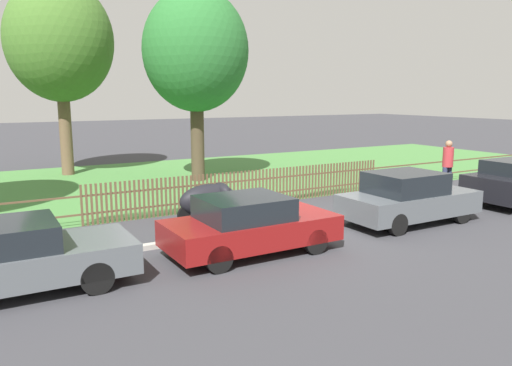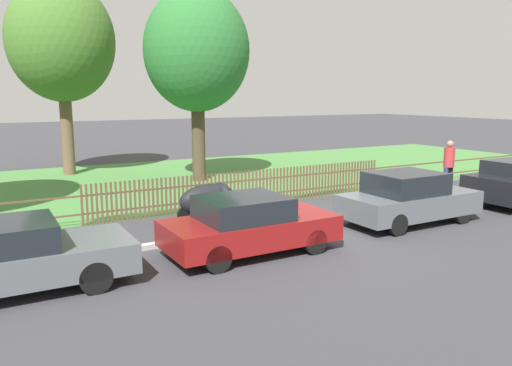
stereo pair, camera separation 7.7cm
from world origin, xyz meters
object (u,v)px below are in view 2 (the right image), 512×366
object	(u,v)px
parked_car_black_saloon	(249,225)
parked_car_silver_hatchback	(4,258)
covered_motorcycle	(210,199)
tree_behind_motorcycle	(61,42)
parked_car_navy_estate	(408,198)
pedestrian_near_fence	(449,163)
tree_mid_park	(197,52)

from	to	relation	value
parked_car_black_saloon	parked_car_silver_hatchback	bearing A→B (deg)	178.10
covered_motorcycle	tree_behind_motorcycle	xyz separation A→B (m)	(-1.96, 10.74, 5.05)
parked_car_navy_estate	parked_car_silver_hatchback	bearing A→B (deg)	-179.83
parked_car_black_saloon	parked_car_navy_estate	size ratio (longest dim) A/B	0.98
parked_car_black_saloon	tree_behind_motorcycle	size ratio (longest dim) A/B	0.46
parked_car_navy_estate	pedestrian_near_fence	world-z (taller)	pedestrian_near_fence
tree_mid_park	parked_car_silver_hatchback	bearing A→B (deg)	-129.48
parked_car_navy_estate	tree_mid_park	bearing A→B (deg)	103.42
parked_car_navy_estate	parked_car_black_saloon	bearing A→B (deg)	-178.17
parked_car_black_saloon	tree_behind_motorcycle	xyz separation A→B (m)	(-1.56, 13.72, 5.05)
parked_car_silver_hatchback	tree_behind_motorcycle	distance (m)	14.87
parked_car_black_saloon	parked_car_navy_estate	distance (m)	5.07
parked_car_black_saloon	tree_mid_park	size ratio (longest dim) A/B	0.51
parked_car_black_saloon	tree_behind_motorcycle	distance (m)	14.70
parked_car_silver_hatchback	covered_motorcycle	xyz separation A→B (m)	(5.25, 2.86, -0.01)
parked_car_silver_hatchback	pedestrian_near_fence	size ratio (longest dim) A/B	2.32
parked_car_navy_estate	tree_mid_park	distance (m)	10.52
parked_car_navy_estate	covered_motorcycle	size ratio (longest dim) A/B	2.15
parked_car_silver_hatchback	parked_car_black_saloon	size ratio (longest dim) A/B	1.12
parked_car_silver_hatchback	pedestrian_near_fence	distance (m)	14.88
pedestrian_near_fence	parked_car_navy_estate	bearing A→B (deg)	26.08
parked_car_navy_estate	tree_mid_park	size ratio (longest dim) A/B	0.51
parked_car_navy_estate	tree_behind_motorcycle	world-z (taller)	tree_behind_motorcycle
tree_mid_park	pedestrian_near_fence	world-z (taller)	tree_mid_park
parked_car_silver_hatchback	parked_car_navy_estate	distance (m)	9.91
parked_car_silver_hatchback	parked_car_navy_estate	xyz separation A→B (m)	(9.91, 0.06, 0.04)
parked_car_black_saloon	tree_mid_park	xyz separation A→B (m)	(2.83, 9.43, 4.51)
parked_car_black_saloon	covered_motorcycle	size ratio (longest dim) A/B	2.12
parked_car_black_saloon	tree_mid_park	world-z (taller)	tree_mid_park
parked_car_navy_estate	pedestrian_near_fence	distance (m)	5.40
covered_motorcycle	parked_car_navy_estate	bearing A→B (deg)	-31.66
covered_motorcycle	tree_behind_motorcycle	bearing A→B (deg)	99.70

